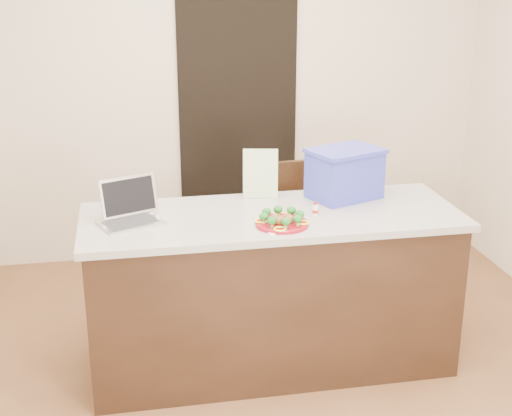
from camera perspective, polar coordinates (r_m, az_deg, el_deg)
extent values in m
plane|color=brown|center=(4.06, 1.94, -13.98)|extent=(4.00, 4.00, 0.00)
plane|color=beige|center=(5.44, -2.56, 9.95)|extent=(4.00, 0.00, 4.00)
plane|color=beige|center=(1.75, 17.19, -11.48)|extent=(4.00, 0.00, 4.00)
cube|color=black|center=(5.50, -1.44, 6.35)|extent=(0.90, 0.02, 2.00)
cube|color=black|center=(4.05, 1.24, -6.86)|extent=(2.00, 0.70, 0.88)
cube|color=beige|center=(3.87, 1.28, -0.73)|extent=(2.06, 0.76, 0.04)
cylinder|color=maroon|center=(3.69, 2.07, -1.27)|extent=(0.28, 0.28, 0.02)
torus|color=maroon|center=(3.69, 2.07, -1.18)|extent=(0.28, 0.28, 0.01)
sphere|color=brown|center=(3.68, 2.08, -0.85)|extent=(0.04, 0.04, 0.04)
sphere|color=brown|center=(3.71, 1.66, -0.72)|extent=(0.04, 0.04, 0.04)
sphere|color=brown|center=(3.69, 1.52, -0.83)|extent=(0.04, 0.04, 0.04)
sphere|color=brown|center=(3.67, 1.59, -0.95)|extent=(0.04, 0.04, 0.04)
sphere|color=brown|center=(3.65, 1.85, -1.03)|extent=(0.04, 0.04, 0.04)
sphere|color=brown|center=(3.65, 2.20, -1.04)|extent=(0.04, 0.04, 0.04)
sphere|color=brown|center=(3.66, 2.50, -0.99)|extent=(0.04, 0.04, 0.04)
sphere|color=brown|center=(3.68, 2.64, -0.88)|extent=(0.04, 0.04, 0.04)
sphere|color=brown|center=(3.70, 2.56, -0.76)|extent=(0.04, 0.04, 0.04)
sphere|color=brown|center=(3.72, 2.30, -0.68)|extent=(0.04, 0.04, 0.04)
ellipsoid|color=#134916|center=(3.75, 2.86, -0.19)|extent=(0.05, 0.05, 0.04)
ellipsoid|color=#134916|center=(3.77, 1.77, -0.12)|extent=(0.05, 0.05, 0.04)
ellipsoid|color=#134916|center=(3.73, 0.85, -0.32)|extent=(0.05, 0.05, 0.04)
ellipsoid|color=#134916|center=(3.66, 0.63, -0.69)|extent=(0.05, 0.05, 0.04)
ellipsoid|color=#134916|center=(3.60, 1.27, -1.02)|extent=(0.05, 0.05, 0.04)
ellipsoid|color=#134916|center=(3.59, 2.41, -1.10)|extent=(0.05, 0.05, 0.04)
ellipsoid|color=#134916|center=(3.63, 3.34, -0.88)|extent=(0.05, 0.05, 0.04)
ellipsoid|color=#134916|center=(3.70, 3.51, -0.51)|extent=(0.05, 0.05, 0.04)
torus|color=yellow|center=(3.79, 2.23, -0.53)|extent=(0.07, 0.07, 0.01)
torus|color=yellow|center=(3.70, 0.41, -1.02)|extent=(0.07, 0.07, 0.01)
torus|color=yellow|center=(3.59, 1.91, -1.69)|extent=(0.07, 0.07, 0.01)
torus|color=yellow|center=(3.68, 3.75, -1.17)|extent=(0.07, 0.07, 0.01)
cube|color=white|center=(3.67, 1.65, -1.52)|extent=(0.21, 0.21, 0.01)
cube|color=silver|center=(3.64, 1.41, -1.55)|extent=(0.05, 0.11, 0.00)
cube|color=silver|center=(3.70, 1.21, -1.22)|extent=(0.04, 0.06, 0.00)
cube|color=silver|center=(3.63, 2.27, -1.63)|extent=(0.02, 0.10, 0.01)
cube|color=silver|center=(3.72, 1.93, -1.10)|extent=(0.02, 0.12, 0.00)
cylinder|color=beige|center=(3.85, 4.77, -0.22)|extent=(0.03, 0.03, 0.05)
cylinder|color=beige|center=(3.83, 4.78, 0.23)|extent=(0.02, 0.02, 0.01)
cylinder|color=#A91D12|center=(3.83, 4.79, 0.37)|extent=(0.02, 0.02, 0.01)
cylinder|color=#A91D12|center=(3.85, 4.77, -0.26)|extent=(0.03, 0.03, 0.02)
cube|color=#B7B6BB|center=(3.77, -10.00, -1.14)|extent=(0.37, 0.32, 0.01)
cube|color=#B7B6BB|center=(3.84, -10.13, 0.98)|extent=(0.31, 0.17, 0.21)
cube|color=black|center=(3.83, -10.13, 0.95)|extent=(0.28, 0.15, 0.18)
cube|color=#28282B|center=(3.76, -10.00, -1.08)|extent=(0.30, 0.24, 0.00)
cube|color=white|center=(4.09, 0.36, 2.77)|extent=(0.20, 0.08, 0.28)
cube|color=#2E36A6|center=(4.12, 7.09, 2.60)|extent=(0.45, 0.39, 0.27)
cube|color=#2E36A6|center=(4.08, 7.18, 4.56)|extent=(0.48, 0.41, 0.02)
cube|color=#311B0E|center=(4.64, 3.15, -3.07)|extent=(0.47, 0.47, 0.04)
cube|color=#311B0E|center=(4.72, 2.65, 0.84)|extent=(0.44, 0.08, 0.50)
cylinder|color=#311B0E|center=(4.53, 1.35, -6.85)|extent=(0.04, 0.04, 0.47)
cylinder|color=#311B0E|center=(4.61, 5.92, -6.44)|extent=(0.04, 0.04, 0.47)
cylinder|color=#311B0E|center=(4.86, 0.43, -4.96)|extent=(0.04, 0.04, 0.47)
cylinder|color=#311B0E|center=(4.94, 4.70, -4.62)|extent=(0.04, 0.04, 0.47)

